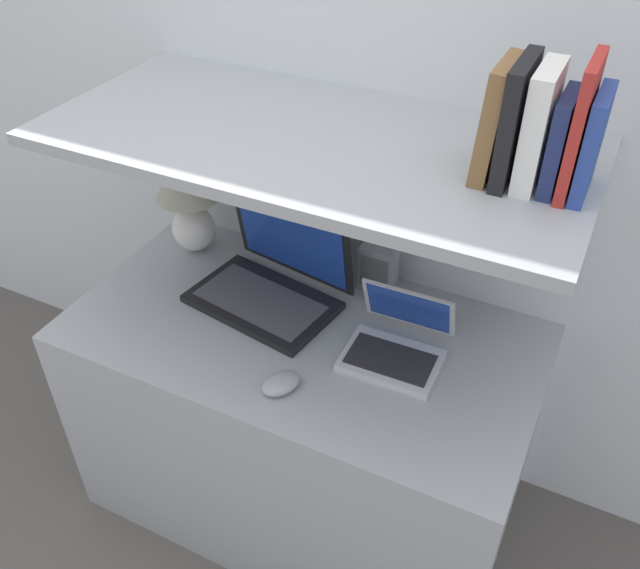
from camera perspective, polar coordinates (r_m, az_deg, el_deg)
The scene contains 15 objects.
wall_back at distance 1.78m, azimuth 4.16°, elevation 15.87°, with size 6.00×0.05×2.40m.
desk at distance 1.99m, azimuth -1.39°, elevation -11.52°, with size 1.21×0.65×0.70m.
back_riser at distance 2.05m, azimuth 2.91°, elevation -0.47°, with size 1.21×0.04×1.19m.
shelf at distance 1.51m, azimuth -0.60°, elevation 12.02°, with size 1.21×0.58×0.03m.
table_lamp at distance 1.96m, azimuth -11.03°, elevation 7.94°, with size 0.19×0.19×0.33m.
laptop_large at distance 1.82m, azimuth -4.06°, elevation 0.21°, with size 0.42×0.34×0.24m.
laptop_small at distance 1.66m, azimuth 6.48°, elevation -4.94°, with size 0.24×0.23×0.16m.
computer_mouse at distance 1.58m, azimuth -3.32°, elevation -8.30°, with size 0.10×0.12×0.04m.
router_box at distance 1.84m, azimuth 4.91°, elevation 1.41°, with size 0.10×0.06×0.14m.
book_blue at distance 1.33m, azimuth 21.95°, elevation 10.84°, with size 0.03×0.14×0.20m.
book_red at distance 1.32m, azimuth 21.06°, elevation 12.19°, with size 0.02×0.15×0.25m.
book_navy at distance 1.34m, azimuth 19.52°, elevation 11.22°, with size 0.03×0.14×0.18m.
book_white at distance 1.33m, azimuth 17.94°, elevation 12.49°, with size 0.04×0.15×0.22m.
book_black at distance 1.34m, azimuth 16.12°, elevation 13.07°, with size 0.03×0.17×0.23m.
book_brown at distance 1.34m, azimuth 14.63°, elevation 13.28°, with size 0.05×0.15×0.22m.
Camera 1 is at (0.61, -0.82, 1.86)m, focal length 38.00 mm.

